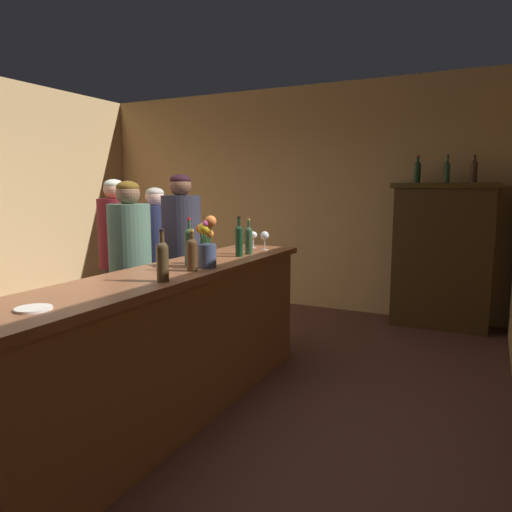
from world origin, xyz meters
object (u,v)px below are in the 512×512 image
(bar_counter, at_px, (172,345))
(wine_bottle_malbec, at_px, (189,245))
(display_bottle_midleft, at_px, (447,171))
(display_bottle_center, at_px, (474,170))
(cheese_plate, at_px, (34,309))
(wine_bottle_riesling, at_px, (192,253))
(display_bottle_left, at_px, (417,171))
(flower_arrangement, at_px, (207,245))
(patron_in_grey, at_px, (157,254))
(display_cabinet, at_px, (442,253))
(wine_bottle_chardonnay, at_px, (249,239))
(patron_tall, at_px, (182,258))
(wine_glass_mid, at_px, (253,235))
(patron_near_entrance, at_px, (117,260))
(wine_bottle_merlot, at_px, (162,259))
(patron_in_navy, at_px, (131,272))
(wine_glass_front, at_px, (265,236))
(wine_bottle_syrah, at_px, (206,247))

(bar_counter, xyz_separation_m, wine_bottle_malbec, (0.01, 0.23, 0.68))
(display_bottle_midleft, relative_size, display_bottle_center, 1.03)
(wine_bottle_malbec, bearing_deg, cheese_plate, -87.33)
(bar_counter, xyz_separation_m, wine_bottle_riesling, (0.14, 0.06, 0.65))
(display_bottle_left, bearing_deg, flower_arrangement, -108.14)
(display_bottle_left, distance_m, patron_in_grey, 3.12)
(display_cabinet, height_order, wine_bottle_chardonnay, display_cabinet)
(display_bottle_left, xyz_separation_m, patron_tall, (-1.81, -2.13, -0.85))
(wine_bottle_malbec, bearing_deg, display_bottle_center, 59.85)
(wine_glass_mid, bearing_deg, display_cabinet, 50.86)
(display_bottle_left, distance_m, display_bottle_midleft, 0.32)
(wine_bottle_riesling, height_order, cheese_plate, wine_bottle_riesling)
(wine_glass_mid, height_order, display_bottle_left, display_bottle_left)
(bar_counter, relative_size, wine_bottle_riesling, 11.08)
(wine_glass_mid, bearing_deg, cheese_plate, -87.29)
(wine_bottle_riesling, height_order, patron_in_grey, patron_in_grey)
(patron_near_entrance, bearing_deg, display_cabinet, 82.75)
(display_bottle_left, height_order, display_bottle_midleft, display_bottle_left)
(display_cabinet, distance_m, display_bottle_center, 0.98)
(display_cabinet, relative_size, wine_bottle_merlot, 5.27)
(patron_in_grey, bearing_deg, cheese_plate, 0.03)
(wine_bottle_riesling, distance_m, display_bottle_left, 3.37)
(display_bottle_center, distance_m, patron_in_navy, 3.82)
(wine_bottle_chardonnay, xyz_separation_m, wine_glass_mid, (-0.16, 0.41, -0.01))
(wine_glass_mid, bearing_deg, flower_arrangement, -79.65)
(bar_counter, distance_m, wine_bottle_chardonnay, 1.16)
(bar_counter, xyz_separation_m, wine_glass_front, (0.11, 1.28, 0.65))
(wine_bottle_malbec, bearing_deg, patron_in_navy, 164.68)
(display_cabinet, xyz_separation_m, flower_arrangement, (-1.30, -3.00, 0.35))
(wine_glass_mid, distance_m, patron_near_entrance, 1.31)
(wine_bottle_riesling, distance_m, flower_arrangement, 0.16)
(bar_counter, bearing_deg, flower_arrangement, 53.16)
(display_cabinet, bearing_deg, display_bottle_midleft, -0.00)
(wine_bottle_malbec, bearing_deg, display_cabinet, 64.06)
(cheese_plate, bearing_deg, patron_in_navy, 116.72)
(wine_bottle_syrah, xyz_separation_m, display_bottle_midleft, (1.40, 2.85, 0.62))
(wine_glass_front, height_order, patron_in_grey, patron_in_grey)
(cheese_plate, bearing_deg, flower_arrangement, 86.14)
(wine_bottle_syrah, bearing_deg, bar_counter, -99.37)
(wine_bottle_merlot, bearing_deg, patron_tall, 121.23)
(wine_bottle_riesling, relative_size, wine_glass_mid, 1.84)
(wine_bottle_chardonnay, relative_size, patron_in_grey, 0.19)
(wine_bottle_merlot, distance_m, wine_bottle_syrah, 0.71)
(patron_in_navy, bearing_deg, wine_glass_front, 81.28)
(wine_bottle_syrah, relative_size, patron_near_entrance, 0.17)
(wine_bottle_malbec, xyz_separation_m, display_bottle_left, (1.14, 2.98, 0.60))
(wine_bottle_merlot, height_order, patron_near_entrance, patron_near_entrance)
(wine_bottle_chardonnay, distance_m, wine_bottle_riesling, 0.89)
(bar_counter, bearing_deg, wine_bottle_merlot, -59.29)
(wine_bottle_riesling, distance_m, wine_glass_front, 1.22)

